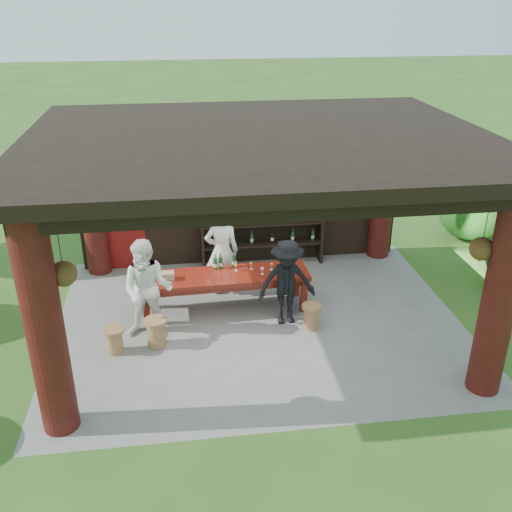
{
  "coord_description": "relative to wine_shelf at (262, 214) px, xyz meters",
  "views": [
    {
      "loc": [
        -1.29,
        -9.01,
        5.57
      ],
      "look_at": [
        0.0,
        0.4,
        1.15
      ],
      "focal_mm": 40.0,
      "sensor_mm": 36.0,
      "label": 1
    }
  ],
  "objects": [
    {
      "name": "ground",
      "position": [
        -0.42,
        -2.45,
        -1.19
      ],
      "size": [
        90.0,
        90.0,
        0.0
      ],
      "primitive_type": "plane",
      "color": "#2D5119",
      "rests_on": "ground"
    },
    {
      "name": "napkin_basket",
      "position": [
        -2.06,
        -1.98,
        -0.37
      ],
      "size": [
        0.27,
        0.19,
        0.14
      ],
      "primitive_type": "cube",
      "rotation": [
        0.0,
        0.0,
        0.03
      ],
      "color": "#BF6672",
      "rests_on": "tasting_table"
    },
    {
      "name": "table_glasses",
      "position": [
        -0.31,
        -1.88,
        -0.36
      ],
      "size": [
        0.89,
        0.31,
        0.15
      ],
      "color": "silver",
      "rests_on": "tasting_table"
    },
    {
      "name": "pavilion",
      "position": [
        -0.43,
        -2.02,
        0.94
      ],
      "size": [
        7.5,
        6.0,
        3.6
      ],
      "color": "slate",
      "rests_on": "ground"
    },
    {
      "name": "stool_near_left",
      "position": [
        -2.28,
        -3.01,
        -0.91
      ],
      "size": [
        0.39,
        0.39,
        0.52
      ],
      "rotation": [
        0.0,
        0.0,
        0.2
      ],
      "color": "brown",
      "rests_on": "ground"
    },
    {
      "name": "host",
      "position": [
        -0.99,
        -1.25,
        -0.28
      ],
      "size": [
        0.68,
        0.46,
        1.82
      ],
      "primitive_type": "imported",
      "rotation": [
        0.0,
        0.0,
        3.1
      ],
      "color": "white",
      "rests_on": "ground"
    },
    {
      "name": "shrubs",
      "position": [
        1.86,
        -1.73,
        -0.63
      ],
      "size": [
        15.83,
        7.36,
        1.36
      ],
      "color": "#194C14",
      "rests_on": "ground"
    },
    {
      "name": "stool_near_right",
      "position": [
        0.48,
        -2.82,
        -0.94
      ],
      "size": [
        0.36,
        0.36,
        0.47
      ],
      "rotation": [
        0.0,
        0.0,
        -0.36
      ],
      "color": "brown",
      "rests_on": "ground"
    },
    {
      "name": "tasting_table",
      "position": [
        -1.0,
        -1.93,
        -0.56
      ],
      "size": [
        3.21,
        0.92,
        0.75
      ],
      "rotation": [
        0.0,
        0.0,
        0.03
      ],
      "color": "#5E180D",
      "rests_on": "ground"
    },
    {
      "name": "wine_shelf",
      "position": [
        0.0,
        0.0,
        0.0
      ],
      "size": [
        2.7,
        0.41,
        2.37
      ],
      "color": "black",
      "rests_on": "ground"
    },
    {
      "name": "stool_far_left",
      "position": [
        -2.97,
        -3.11,
        -0.95
      ],
      "size": [
        0.35,
        0.35,
        0.45
      ],
      "rotation": [
        0.0,
        0.0,
        0.14
      ],
      "color": "brown",
      "rests_on": "ground"
    },
    {
      "name": "guest_man",
      "position": [
        0.07,
        -2.53,
        -0.37
      ],
      "size": [
        1.09,
        0.66,
        1.63
      ],
      "primitive_type": "imported",
      "rotation": [
        0.0,
        0.0,
        0.06
      ],
      "color": "black",
      "rests_on": "ground"
    },
    {
      "name": "trees",
      "position": [
        2.86,
        -0.94,
        2.18
      ],
      "size": [
        20.97,
        8.95,
        4.8
      ],
      "color": "#3F2819",
      "rests_on": "ground"
    },
    {
      "name": "table_bottles",
      "position": [
        -0.99,
        -1.64,
        -0.28
      ],
      "size": [
        0.44,
        0.14,
        0.31
      ],
      "color": "#194C1E",
      "rests_on": "tasting_table"
    },
    {
      "name": "guest_woman",
      "position": [
        -2.38,
        -2.66,
        -0.28
      ],
      "size": [
        0.99,
        0.84,
        1.83
      ],
      "primitive_type": "imported",
      "rotation": [
        0.0,
        0.0,
        -0.18
      ],
      "color": "white",
      "rests_on": "ground"
    }
  ]
}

